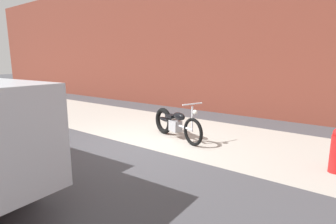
{
  "coord_description": "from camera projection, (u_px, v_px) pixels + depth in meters",
  "views": [
    {
      "loc": [
        4.33,
        -4.41,
        2.01
      ],
      "look_at": [
        0.41,
        0.79,
        0.75
      ],
      "focal_mm": 28.37,
      "sensor_mm": 36.0,
      "label": 1
    }
  ],
  "objects": [
    {
      "name": "ground_plane",
      "position": [
        135.0,
        145.0,
        6.4
      ],
      "size": [
        80.0,
        80.0,
        0.0
      ],
      "primitive_type": "plane",
      "color": "#47474C"
    },
    {
      "name": "sidewalk_slab",
      "position": [
        177.0,
        130.0,
        7.77
      ],
      "size": [
        36.0,
        3.5,
        0.01
      ],
      "primitive_type": "cube",
      "color": "#B2ADA3",
      "rests_on": "ground"
    },
    {
      "name": "brick_building_wall",
      "position": [
        230.0,
        36.0,
        9.92
      ],
      "size": [
        36.0,
        0.5,
        5.83
      ],
      "primitive_type": "cube",
      "color": "brown",
      "rests_on": "ground"
    },
    {
      "name": "motorcycle_black",
      "position": [
        174.0,
        123.0,
        6.98
      ],
      "size": [
        1.93,
        0.87,
        1.03
      ],
      "rotation": [
        0.0,
        0.0,
        -0.33
      ],
      "color": "black",
      "rests_on": "ground"
    }
  ]
}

